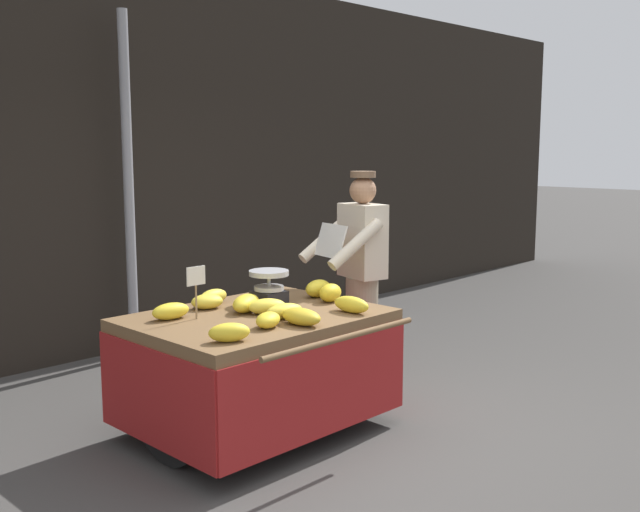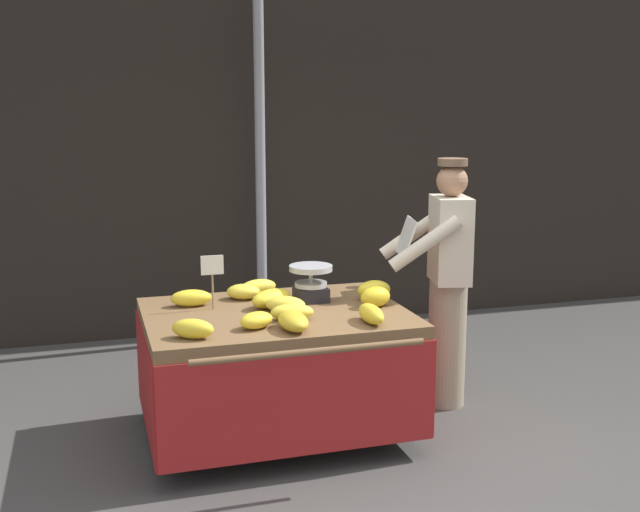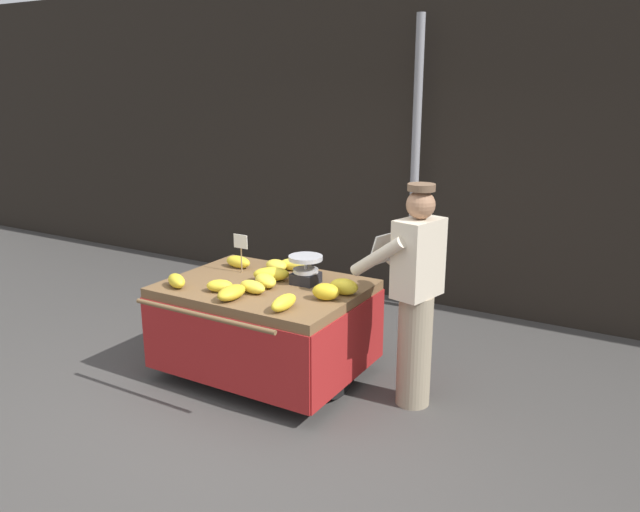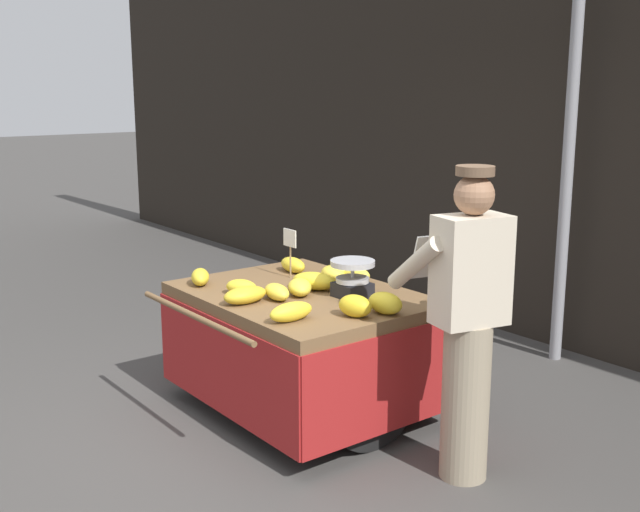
% 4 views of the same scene
% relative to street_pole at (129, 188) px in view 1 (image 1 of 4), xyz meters
% --- Properties ---
extents(ground_plane, '(60.00, 60.00, 0.00)m').
position_rel_street_pole_xyz_m(ground_plane, '(-0.11, -2.80, -1.54)').
color(ground_plane, '#423F3D').
extents(back_wall, '(16.00, 0.24, 3.58)m').
position_rel_street_pole_xyz_m(back_wall, '(-0.11, 0.36, 0.25)').
color(back_wall, black).
rests_on(back_wall, ground).
extents(street_pole, '(0.09, 0.09, 3.07)m').
position_rel_street_pole_xyz_m(street_pole, '(0.00, 0.00, 0.00)').
color(street_pole, gray).
rests_on(street_pole, ground).
extents(banana_cart, '(1.61, 1.40, 0.81)m').
position_rel_street_pole_xyz_m(banana_cart, '(-0.40, -2.18, -0.94)').
color(banana_cart, brown).
rests_on(banana_cart, ground).
extents(weighing_scale, '(0.28, 0.28, 0.24)m').
position_rel_street_pole_xyz_m(weighing_scale, '(-0.12, -1.99, -0.61)').
color(weighing_scale, black).
rests_on(weighing_scale, banana_cart).
extents(price_sign, '(0.14, 0.01, 0.34)m').
position_rel_street_pole_xyz_m(price_sign, '(-0.76, -2.02, -0.48)').
color(price_sign, '#997A51').
rests_on(price_sign, banana_cart).
extents(banana_bunch_0, '(0.24, 0.19, 0.13)m').
position_rel_street_pole_xyz_m(banana_bunch_0, '(0.22, -2.26, -0.66)').
color(banana_bunch_0, gold).
rests_on(banana_bunch_0, banana_cart).
extents(banana_bunch_1, '(0.26, 0.22, 0.10)m').
position_rel_street_pole_xyz_m(banana_bunch_1, '(-0.53, -1.82, -0.68)').
color(banana_bunch_1, yellow).
rests_on(banana_bunch_1, banana_cart).
extents(banana_bunch_2, '(0.24, 0.17, 0.13)m').
position_rel_street_pole_xyz_m(banana_bunch_2, '(0.28, -2.08, -0.66)').
color(banana_bunch_2, yellow).
rests_on(banana_bunch_2, banana_cart).
extents(banana_bunch_3, '(0.29, 0.26, 0.10)m').
position_rel_street_pole_xyz_m(banana_bunch_3, '(-0.36, -2.23, -0.67)').
color(banana_bunch_3, yellow).
rests_on(banana_bunch_3, banana_cart).
extents(banana_bunch_4, '(0.17, 0.30, 0.10)m').
position_rel_street_pole_xyz_m(banana_bunch_4, '(-0.41, -2.61, -0.67)').
color(banana_bunch_4, gold).
rests_on(banana_bunch_4, banana_cart).
extents(banana_bunch_5, '(0.25, 0.21, 0.10)m').
position_rel_street_pole_xyz_m(banana_bunch_5, '(-0.60, -2.52, -0.68)').
color(banana_bunch_5, yellow).
rests_on(banana_bunch_5, banana_cart).
extents(banana_bunch_6, '(0.26, 0.22, 0.11)m').
position_rel_street_pole_xyz_m(banana_bunch_6, '(-0.97, -2.61, -0.67)').
color(banana_bunch_6, yellow).
rests_on(banana_bunch_6, banana_cart).
extents(banana_bunch_7, '(0.27, 0.18, 0.10)m').
position_rel_street_pole_xyz_m(banana_bunch_7, '(-0.36, -2.41, -0.68)').
color(banana_bunch_7, yellow).
rests_on(banana_bunch_7, banana_cart).
extents(banana_bunch_8, '(0.33, 0.28, 0.12)m').
position_rel_street_pole_xyz_m(banana_bunch_8, '(-0.41, -2.08, -0.67)').
color(banana_bunch_8, yellow).
rests_on(banana_bunch_8, banana_cart).
extents(banana_bunch_9, '(0.26, 0.15, 0.11)m').
position_rel_street_pole_xyz_m(banana_bunch_9, '(-0.41, -1.73, -0.67)').
color(banana_bunch_9, yellow).
rests_on(banana_bunch_9, banana_cart).
extents(banana_bunch_10, '(0.27, 0.14, 0.11)m').
position_rel_street_pole_xyz_m(banana_bunch_10, '(-0.88, -1.91, -0.67)').
color(banana_bunch_10, yellow).
rests_on(banana_bunch_10, banana_cart).
extents(banana_bunch_11, '(0.12, 0.29, 0.11)m').
position_rel_street_pole_xyz_m(banana_bunch_11, '(0.06, -2.60, -0.67)').
color(banana_bunch_11, yellow).
rests_on(banana_bunch_11, banana_cart).
extents(vendor_person, '(0.65, 0.61, 1.71)m').
position_rel_street_pole_xyz_m(vendor_person, '(0.84, -2.00, -0.66)').
color(vendor_person, gray).
rests_on(vendor_person, ground).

